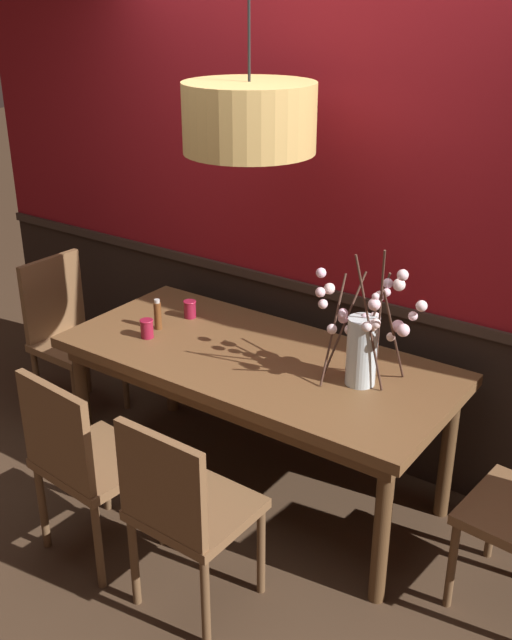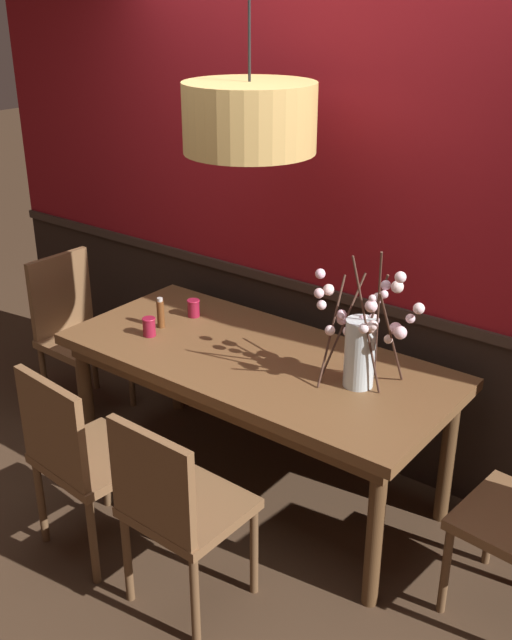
% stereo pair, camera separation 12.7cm
% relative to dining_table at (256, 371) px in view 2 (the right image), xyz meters
% --- Properties ---
extents(ground_plane, '(24.00, 24.00, 0.00)m').
position_rel_dining_table_xyz_m(ground_plane, '(0.00, 0.00, -0.67)').
color(ground_plane, '#422D1E').
extents(back_wall, '(4.79, 0.14, 2.81)m').
position_rel_dining_table_xyz_m(back_wall, '(0.00, 0.61, 0.72)').
color(back_wall, black).
rests_on(back_wall, ground).
extents(dining_table, '(1.91, 0.87, 0.76)m').
position_rel_dining_table_xyz_m(dining_table, '(0.00, 0.00, 0.00)').
color(dining_table, brown).
rests_on(dining_table, ground).
extents(chair_near_side_right, '(0.45, 0.43, 0.90)m').
position_rel_dining_table_xyz_m(chair_near_side_right, '(0.25, -0.84, -0.16)').
color(chair_near_side_right, brown).
rests_on(chair_near_side_right, ground).
extents(chair_near_side_left, '(0.49, 0.46, 0.92)m').
position_rel_dining_table_xyz_m(chair_near_side_left, '(-0.32, -0.84, -0.15)').
color(chair_near_side_left, brown).
rests_on(chair_near_side_left, ground).
extents(chair_far_side_right, '(0.48, 0.42, 0.92)m').
position_rel_dining_table_xyz_m(chair_far_side_right, '(0.25, 0.88, -0.16)').
color(chair_far_side_right, brown).
rests_on(chair_far_side_right, ground).
extents(chair_far_side_left, '(0.47, 0.45, 0.94)m').
position_rel_dining_table_xyz_m(chair_far_side_left, '(-0.24, 0.86, -0.14)').
color(chair_far_side_left, brown).
rests_on(chair_far_side_left, ground).
extents(chair_head_west_end, '(0.42, 0.45, 0.95)m').
position_rel_dining_table_xyz_m(chair_head_west_end, '(-1.36, 0.01, -0.14)').
color(chair_head_west_end, brown).
rests_on(chair_head_west_end, ground).
extents(vase_with_blossoms, '(0.53, 0.30, 0.66)m').
position_rel_dining_table_xyz_m(vase_with_blossoms, '(0.54, 0.05, 0.29)').
color(vase_with_blossoms, silver).
rests_on(vase_with_blossoms, dining_table).
extents(candle_holder_nearer_center, '(0.07, 0.07, 0.10)m').
position_rel_dining_table_xyz_m(candle_holder_nearer_center, '(-0.56, -0.15, 0.13)').
color(candle_holder_nearer_center, maroon).
rests_on(candle_holder_nearer_center, dining_table).
extents(candle_holder_nearer_edge, '(0.07, 0.07, 0.09)m').
position_rel_dining_table_xyz_m(candle_holder_nearer_edge, '(-0.54, 0.16, 0.13)').
color(candle_holder_nearer_edge, maroon).
rests_on(candle_holder_nearer_edge, dining_table).
extents(condiment_bottle, '(0.04, 0.04, 0.16)m').
position_rel_dining_table_xyz_m(condiment_bottle, '(-0.59, -0.04, 0.16)').
color(condiment_bottle, brown).
rests_on(condiment_bottle, dining_table).
extents(pendant_lamp, '(0.57, 0.57, 1.10)m').
position_rel_dining_table_xyz_m(pendant_lamp, '(-0.04, 0.01, 1.19)').
color(pendant_lamp, tan).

